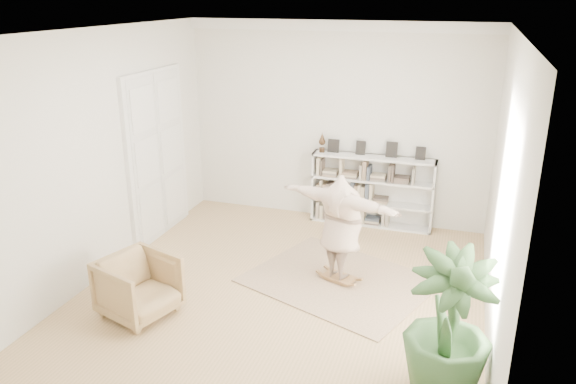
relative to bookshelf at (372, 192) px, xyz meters
The scene contains 9 objects.
floor 2.98m from the bookshelf, 104.79° to the right, with size 6.00×6.00×0.00m, color tan.
room_shell 2.97m from the bookshelf, behind, with size 6.00×6.00×6.00m.
doors 3.84m from the bookshelf, 156.24° to the right, with size 0.09×1.78×2.92m.
bookshelf is the anchor object (origin of this frame).
armchair 4.65m from the bookshelf, 120.46° to the right, with size 0.86×0.89×0.81m, color tan.
rug 2.40m from the bookshelf, 91.12° to the right, with size 2.50×2.00×0.02m, color tan.
rocker_board 2.38m from the bookshelf, 91.12° to the right, with size 0.54×0.43×0.10m.
person 2.33m from the bookshelf, 91.12° to the right, with size 1.94×0.53×1.58m, color #C0A490.
houseplant 4.62m from the bookshelf, 70.28° to the right, with size 0.91×0.91×1.63m, color #32582C.
Camera 1 is at (2.27, -6.76, 4.05)m, focal length 35.00 mm.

